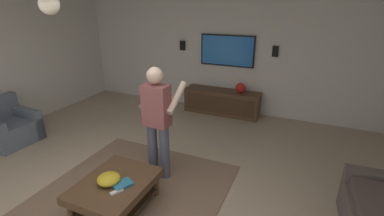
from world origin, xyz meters
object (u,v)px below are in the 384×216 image
at_px(armchair, 8,128).
at_px(bowl, 109,179).
at_px(remote_white, 117,192).
at_px(wall_speaker_left, 275,51).
at_px(media_console, 222,102).
at_px(book, 123,184).
at_px(vase_round, 241,88).
at_px(coffee_table, 115,189).
at_px(tv, 227,51).
at_px(person_standing, 158,117).
at_px(wall_speaker_right, 183,46).

bearing_deg(armchair, bowl, -11.55).
xyz_separation_m(remote_white, wall_speaker_left, (3.93, -1.09, 1.05)).
relative_size(media_console, book, 7.73).
bearing_deg(vase_round, coffee_table, 169.86).
xyz_separation_m(book, vase_round, (3.55, -0.49, 0.24)).
bearing_deg(remote_white, bowl, 90.86).
bearing_deg(wall_speaker_left, tv, 90.73).
bearing_deg(person_standing, tv, 0.14).
bearing_deg(bowl, remote_white, -117.88).
distance_m(armchair, media_console, 4.26).
relative_size(coffee_table, vase_round, 4.55).
xyz_separation_m(person_standing, wall_speaker_right, (2.93, 1.01, 0.52)).
bearing_deg(tv, vase_round, 59.90).
relative_size(person_standing, wall_speaker_left, 7.45).
distance_m(book, wall_speaker_left, 4.10).
bearing_deg(media_console, wall_speaker_right, -102.98).
distance_m(remote_white, vase_round, 3.72).
distance_m(vase_round, wall_speaker_right, 1.73).
distance_m(coffee_table, media_console, 3.53).
bearing_deg(wall_speaker_right, tv, -90.68).
relative_size(book, vase_round, 1.00).
bearing_deg(book, remote_white, 32.61).
bearing_deg(bowl, armchair, 76.64).
height_order(armchair, book, armchair).
height_order(tv, remote_white, tv).
bearing_deg(tv, media_console, 0.00).
height_order(person_standing, bowl, person_standing).
distance_m(media_console, book, 3.55).
bearing_deg(person_standing, wall_speaker_right, 20.95).
relative_size(armchair, media_console, 0.49).
relative_size(person_standing, remote_white, 10.93).
bearing_deg(person_standing, armchair, 96.03).
bearing_deg(tv, remote_white, -0.90).
distance_m(armchair, bowl, 2.96).
distance_m(media_console, remote_white, 3.68).
bearing_deg(bowl, person_standing, -10.27).
distance_m(coffee_table, person_standing, 1.07).
relative_size(tv, person_standing, 0.74).
bearing_deg(book, vase_round, -162.27).
height_order(person_standing, remote_white, person_standing).
height_order(person_standing, wall_speaker_left, person_standing).
relative_size(coffee_table, tv, 0.82).
bearing_deg(armchair, book, -10.31).
bearing_deg(media_console, armchair, -47.22).
bearing_deg(wall_speaker_left, armchair, 127.15).
bearing_deg(coffee_table, person_standing, -8.51).
relative_size(vase_round, wall_speaker_right, 1.00).
relative_size(wall_speaker_left, wall_speaker_right, 1.00).
height_order(coffee_table, person_standing, person_standing).
height_order(tv, person_standing, tv).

